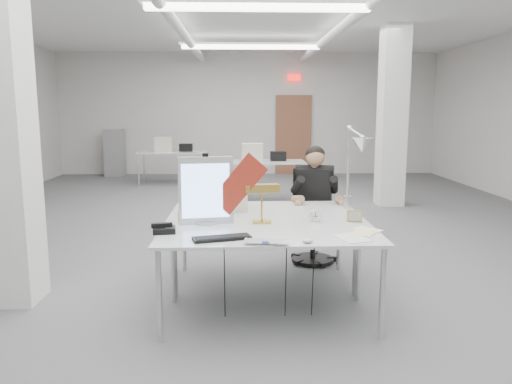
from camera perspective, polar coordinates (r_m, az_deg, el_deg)
room_shell at (r=6.59m, az=0.50°, el=9.07°), size 10.04×14.04×3.24m
desk_main at (r=4.08m, az=1.48°, el=-4.72°), size 1.80×0.90×0.02m
desk_second at (r=4.96m, az=0.88°, el=-2.17°), size 1.80×0.90×0.02m
bg_desk_a at (r=9.51m, az=0.78°, el=3.45°), size 1.60×0.80×0.02m
bg_desk_b at (r=11.80m, az=-9.50°, el=4.50°), size 1.60×0.80×0.02m
filing_cabinet at (r=13.55m, az=-15.84°, el=4.30°), size 0.45×0.55×1.20m
office_chair at (r=5.70m, az=6.57°, el=-2.93°), size 0.63×0.63×1.05m
seated_person at (r=5.59m, az=6.72°, el=0.74°), size 0.56×0.64×0.82m
monitor at (r=4.33m, az=-5.75°, el=0.18°), size 0.47×0.12×0.59m
pennant at (r=4.27m, az=-1.96°, el=0.90°), size 0.50×0.13×0.55m
keyboard at (r=3.84m, az=-3.91°, el=-5.28°), size 0.47×0.26×0.02m
laptop at (r=3.66m, az=1.10°, el=-5.96°), size 0.36×0.26×0.03m
mouse at (r=3.75m, az=5.92°, el=-5.59°), size 0.09×0.07×0.03m
bankers_lamp at (r=4.35m, az=0.66°, el=-1.14°), size 0.34×0.17×0.37m
desk_phone at (r=4.11m, az=-10.43°, el=-4.29°), size 0.20×0.18×0.04m
picture_frame_left at (r=4.45m, az=-8.06°, el=-2.76°), size 0.13×0.07×0.10m
picture_frame_right at (r=4.49m, az=11.19°, el=-2.71°), size 0.14×0.07×0.11m
desk_clock at (r=4.45m, az=6.80°, el=-2.76°), size 0.11×0.05×0.11m
paper_stack_a at (r=3.94m, az=10.92°, el=-5.18°), size 0.28×0.33×0.01m
paper_stack_b at (r=4.12m, az=12.19°, el=-4.58°), size 0.25×0.28×0.01m
paper_stack_c at (r=4.22m, az=12.66°, el=-4.24°), size 0.25×0.26×0.01m
beige_monitor at (r=4.91m, az=-3.12°, el=-0.26°), size 0.36×0.35×0.32m
architect_lamp at (r=4.83m, az=11.15°, el=3.39°), size 0.34×0.79×0.98m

